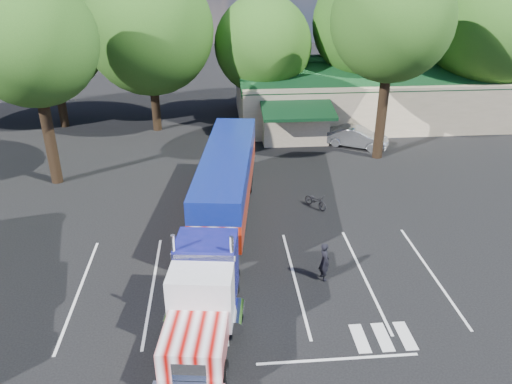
{
  "coord_description": "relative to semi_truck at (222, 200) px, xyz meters",
  "views": [
    {
      "loc": [
        -0.16,
        -24.49,
        13.4
      ],
      "look_at": [
        1.86,
        -0.8,
        2.0
      ],
      "focal_mm": 35.0,
      "sensor_mm": 36.0,
      "label": 1
    }
  ],
  "objects": [
    {
      "name": "ground",
      "position": [
        -0.05,
        2.16,
        -2.29
      ],
      "size": [
        120.0,
        120.0,
        0.0
      ],
      "primitive_type": "plane",
      "color": "black",
      "rests_on": "ground"
    },
    {
      "name": "bicycle",
      "position": [
        5.45,
        3.16,
        -1.85
      ],
      "size": [
        1.43,
        1.69,
        0.87
      ],
      "primitive_type": "imported",
      "rotation": [
        0.0,
        0.0,
        0.61
      ],
      "color": "black",
      "rests_on": "ground"
    },
    {
      "name": "semi_truck",
      "position": [
        0.0,
        0.0,
        0.0
      ],
      "size": [
        4.9,
        19.47,
        4.05
      ],
      "rotation": [
        0.0,
        0.0,
        -0.13
      ],
      "color": "black",
      "rests_on": "ground"
    },
    {
      "name": "tree_near_left",
      "position": [
        -10.55,
        8.16,
        6.52
      ],
      "size": [
        7.6,
        7.6,
        12.65
      ],
      "color": "black",
      "rests_on": "ground"
    },
    {
      "name": "tree_row_f",
      "position": [
        22.95,
        18.96,
        5.5
      ],
      "size": [
        10.4,
        10.4,
        13.0
      ],
      "color": "black",
      "rests_on": "ground"
    },
    {
      "name": "tree_row_d",
      "position": [
        3.95,
        19.66,
        4.29
      ],
      "size": [
        8.0,
        8.0,
        10.6
      ],
      "color": "black",
      "rests_on": "ground"
    },
    {
      "name": "tree_near_right",
      "position": [
        11.45,
        10.66,
        7.17
      ],
      "size": [
        8.0,
        8.0,
        13.5
      ],
      "color": "black",
      "rests_on": "ground"
    },
    {
      "name": "event_hall",
      "position": [
        13.68,
        19.97,
        -0.08
      ],
      "size": [
        24.2,
        14.12,
        5.55
      ],
      "color": "beige",
      "rests_on": "ground"
    },
    {
      "name": "silver_sedan",
      "position": [
        10.48,
        12.91,
        -1.52
      ],
      "size": [
        4.89,
        3.67,
        1.54
      ],
      "primitive_type": "imported",
      "rotation": [
        0.0,
        0.0,
        1.07
      ],
      "color": "#A1A5A9",
      "rests_on": "ground"
    },
    {
      "name": "tree_row_c",
      "position": [
        -5.05,
        18.36,
        5.75
      ],
      "size": [
        10.0,
        10.0,
        13.05
      ],
      "color": "black",
      "rests_on": "ground"
    },
    {
      "name": "tree_row_b",
      "position": [
        -13.05,
        19.96,
        4.84
      ],
      "size": [
        8.4,
        8.4,
        11.35
      ],
      "color": "black",
      "rests_on": "ground"
    },
    {
      "name": "woman",
      "position": [
        4.45,
        -3.84,
        -1.36
      ],
      "size": [
        0.58,
        0.76,
        1.86
      ],
      "primitive_type": "imported",
      "rotation": [
        0.0,
        0.0,
        1.78
      ],
      "color": "black",
      "rests_on": "ground"
    },
    {
      "name": "tree_row_e",
      "position": [
        12.95,
        20.16,
        5.8
      ],
      "size": [
        9.6,
        9.6,
        12.9
      ],
      "color": "black",
      "rests_on": "ground"
    }
  ]
}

